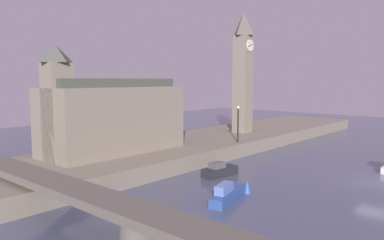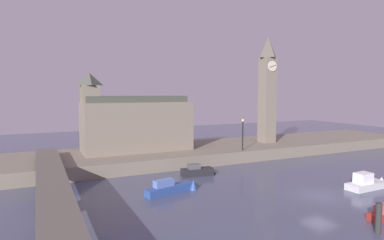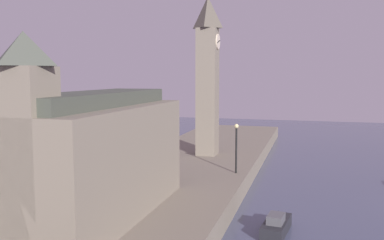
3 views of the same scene
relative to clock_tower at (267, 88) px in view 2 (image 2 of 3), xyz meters
The scene contains 10 objects.
ground_plane 23.51m from the clock_tower, 115.99° to the right, with size 120.00×120.00×0.00m, color #474C66.
far_embankment 12.98m from the clock_tower, behind, with size 70.00×12.00×1.50m, color slate.
clock_tower is the anchor object (origin of this frame).
parliament_hall 20.82m from the clock_tower, behind, with size 13.82×5.82×9.93m.
bridge_span 34.85m from the clock_tower, 154.50° to the right, with size 2.32×30.59×2.32m.
streetlamp 10.13m from the clock_tower, 149.66° to the right, with size 0.36×0.36×4.11m.
mooring_post_left 30.26m from the clock_tower, 114.24° to the right, with size 0.39×0.39×1.98m, color #2D2D2D.
boat_tour_blue 25.94m from the clock_tower, 148.06° to the right, with size 5.35×2.12×1.53m.
boat_ferry_white 21.82m from the clock_tower, 99.21° to the right, with size 5.02×1.64×1.77m.
boat_barge_dark 19.88m from the clock_tower, 152.10° to the right, with size 4.16×1.70×1.30m.
Camera 2 is at (-22.12, -20.41, 9.03)m, focal length 30.55 mm.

